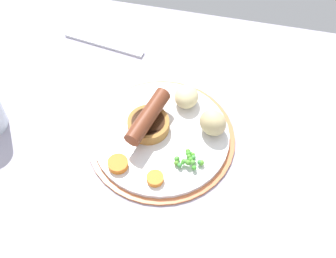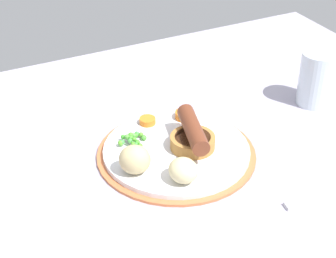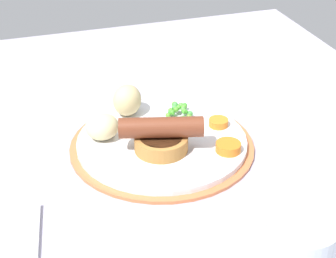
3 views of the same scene
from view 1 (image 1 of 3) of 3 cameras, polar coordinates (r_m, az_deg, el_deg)
The scene contains 9 objects.
dining_table at distance 86.47cm, azimuth -4.42°, elevation -3.79°, with size 110.00×80.00×3.00cm, color #9E99AD.
dinner_plate at distance 86.44cm, azimuth -0.83°, elevation -0.99°, with size 27.31×27.31×1.40cm.
sausage_pudding at distance 84.81cm, azimuth -2.44°, elevation 0.98°, with size 7.69×12.24×5.16cm.
pea_pile at distance 81.84cm, azimuth 2.61°, elevation -3.83°, with size 5.36×4.23×1.74cm.
potato_chunk_0 at distance 84.63cm, azimuth 5.50°, elevation 0.77°, with size 5.11×4.43×4.92cm, color #CCB77F.
potato_chunk_1 at distance 88.61cm, azimuth 2.26°, elevation 3.97°, with size 4.53×4.98×3.86cm, color beige.
carrot_slice_1 at distance 80.39cm, azimuth -1.59°, elevation -6.05°, with size 2.97×2.97×1.10cm, color orange.
carrot_slice_2 at distance 82.14cm, azimuth -6.12°, elevation -4.25°, with size 3.62×3.62×1.29cm, color orange.
fork at distance 103.00cm, azimuth -7.79°, elevation 10.23°, with size 18.00×1.60×0.60cm, color silver.
Camera 1 is at (-15.96, 41.76, 75.52)cm, focal length 50.00 mm.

